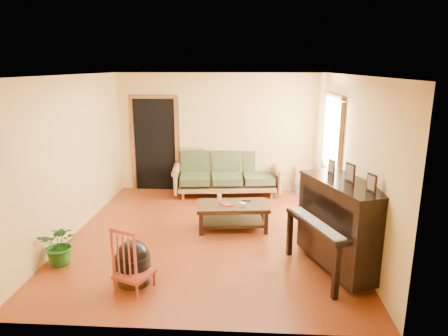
# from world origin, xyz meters

# --- Properties ---
(floor) EXTENTS (5.00, 5.00, 0.00)m
(floor) POSITION_xyz_m (0.00, 0.00, 0.00)
(floor) COLOR #5E220C
(floor) RESTS_ON ground
(doorway) EXTENTS (1.08, 0.16, 2.05)m
(doorway) POSITION_xyz_m (-1.45, 2.48, 1.02)
(doorway) COLOR black
(doorway) RESTS_ON floor
(window) EXTENTS (0.12, 1.36, 1.46)m
(window) POSITION_xyz_m (2.21, 1.30, 1.50)
(window) COLOR white
(window) RESTS_ON right_wall
(sofa) EXTENTS (2.37, 1.19, 0.98)m
(sofa) POSITION_xyz_m (0.18, 2.18, 0.49)
(sofa) COLOR brown
(sofa) RESTS_ON floor
(coffee_table) EXTENTS (1.28, 0.79, 0.44)m
(coffee_table) POSITION_xyz_m (0.38, 0.29, 0.22)
(coffee_table) COLOR black
(coffee_table) RESTS_ON floor
(armchair) EXTENTS (0.99, 1.02, 0.87)m
(armchair) POSITION_xyz_m (1.85, 0.02, 0.44)
(armchair) COLOR brown
(armchair) RESTS_ON floor
(piano) EXTENTS (1.30, 1.64, 1.26)m
(piano) POSITION_xyz_m (1.91, -1.07, 0.63)
(piano) COLOR black
(piano) RESTS_ON floor
(footstool) EXTENTS (0.52, 0.52, 0.43)m
(footstool) POSITION_xyz_m (-0.84, -1.58, 0.22)
(footstool) COLOR black
(footstool) RESTS_ON floor
(red_chair) EXTENTS (0.54, 0.56, 0.86)m
(red_chair) POSITION_xyz_m (-0.78, -1.73, 0.43)
(red_chair) COLOR maroon
(red_chair) RESTS_ON floor
(leaning_frame) EXTENTS (0.50, 0.18, 0.66)m
(leaning_frame) POSITION_xyz_m (1.92, 2.33, 0.33)
(leaning_frame) COLOR #B68D3C
(leaning_frame) RESTS_ON floor
(ceramic_crock) EXTENTS (0.26, 0.26, 0.28)m
(ceramic_crock) POSITION_xyz_m (1.77, 2.27, 0.14)
(ceramic_crock) COLOR navy
(ceramic_crock) RESTS_ON floor
(potted_plant) EXTENTS (0.61, 0.55, 0.60)m
(potted_plant) POSITION_xyz_m (-1.99, -1.14, 0.30)
(potted_plant) COLOR #1B5117
(potted_plant) RESTS_ON floor
(book) EXTENTS (0.25, 0.25, 0.02)m
(book) POSITION_xyz_m (0.22, 0.19, 0.45)
(book) COLOR #A31F15
(book) RESTS_ON coffee_table
(candle) EXTENTS (0.08, 0.08, 0.11)m
(candle) POSITION_xyz_m (0.14, 0.44, 0.50)
(candle) COLOR silver
(candle) RESTS_ON coffee_table
(glass_jar) EXTENTS (0.12, 0.12, 0.07)m
(glass_jar) POSITION_xyz_m (0.55, 0.18, 0.48)
(glass_jar) COLOR silver
(glass_jar) RESTS_ON coffee_table
(remote) EXTENTS (0.14, 0.06, 0.01)m
(remote) POSITION_xyz_m (0.61, 0.46, 0.45)
(remote) COLOR black
(remote) RESTS_ON coffee_table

